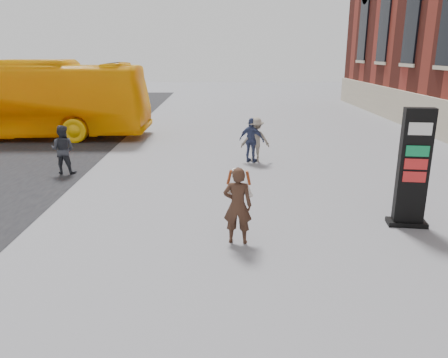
{
  "coord_description": "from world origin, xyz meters",
  "views": [
    {
      "loc": [
        -0.59,
        -8.01,
        3.89
      ],
      "look_at": [
        -0.49,
        1.46,
        1.1
      ],
      "focal_mm": 35.0,
      "sensor_mm": 36.0,
      "label": 1
    }
  ],
  "objects_px": {
    "info_pylon": "(413,169)",
    "pedestrian_c": "(252,140)",
    "woman": "(238,204)",
    "bus": "(9,99)",
    "pedestrian_a": "(63,150)",
    "pedestrian_b": "(255,140)"
  },
  "relations": [
    {
      "from": "info_pylon",
      "to": "pedestrian_c",
      "type": "distance_m",
      "value": 6.83
    },
    {
      "from": "woman",
      "to": "bus",
      "type": "relative_size",
      "value": 0.13
    },
    {
      "from": "info_pylon",
      "to": "bus",
      "type": "height_order",
      "value": "bus"
    },
    {
      "from": "bus",
      "to": "pedestrian_a",
      "type": "bearing_deg",
      "value": -143.88
    },
    {
      "from": "info_pylon",
      "to": "pedestrian_c",
      "type": "bearing_deg",
      "value": 126.14
    },
    {
      "from": "pedestrian_a",
      "to": "pedestrian_b",
      "type": "height_order",
      "value": "pedestrian_b"
    },
    {
      "from": "woman",
      "to": "bus",
      "type": "height_order",
      "value": "bus"
    },
    {
      "from": "info_pylon",
      "to": "pedestrian_a",
      "type": "relative_size",
      "value": 1.7
    },
    {
      "from": "woman",
      "to": "bus",
      "type": "bearing_deg",
      "value": -42.28
    },
    {
      "from": "woman",
      "to": "pedestrian_b",
      "type": "xyz_separation_m",
      "value": [
        0.92,
        7.02,
        -0.04
      ]
    },
    {
      "from": "pedestrian_a",
      "to": "pedestrian_c",
      "type": "distance_m",
      "value": 6.44
    },
    {
      "from": "pedestrian_c",
      "to": "pedestrian_a",
      "type": "bearing_deg",
      "value": 39.28
    },
    {
      "from": "woman",
      "to": "pedestrian_b",
      "type": "distance_m",
      "value": 7.08
    },
    {
      "from": "pedestrian_b",
      "to": "pedestrian_a",
      "type": "bearing_deg",
      "value": 10.05
    },
    {
      "from": "bus",
      "to": "pedestrian_b",
      "type": "relative_size",
      "value": 7.81
    },
    {
      "from": "pedestrian_b",
      "to": "pedestrian_c",
      "type": "distance_m",
      "value": 0.17
    },
    {
      "from": "bus",
      "to": "pedestrian_a",
      "type": "distance_m",
      "value": 7.83
    },
    {
      "from": "woman",
      "to": "pedestrian_a",
      "type": "relative_size",
      "value": 1.03
    },
    {
      "from": "woman",
      "to": "pedestrian_c",
      "type": "relative_size",
      "value": 1.02
    },
    {
      "from": "pedestrian_a",
      "to": "pedestrian_c",
      "type": "xyz_separation_m",
      "value": [
        6.27,
        1.45,
        0.01
      ]
    },
    {
      "from": "woman",
      "to": "pedestrian_c",
      "type": "bearing_deg",
      "value": -89.09
    },
    {
      "from": "bus",
      "to": "pedestrian_a",
      "type": "height_order",
      "value": "bus"
    }
  ]
}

